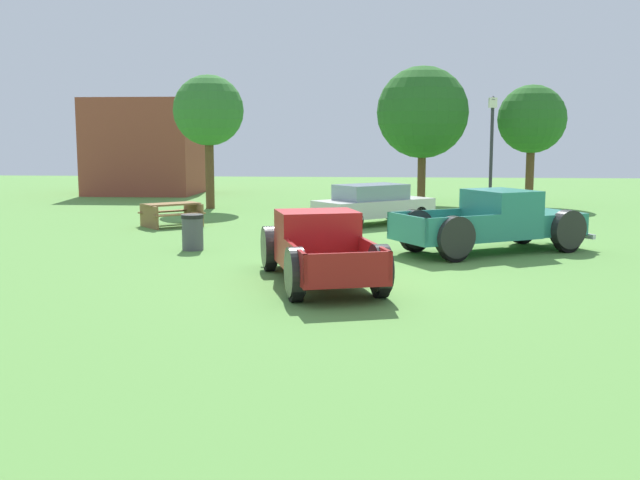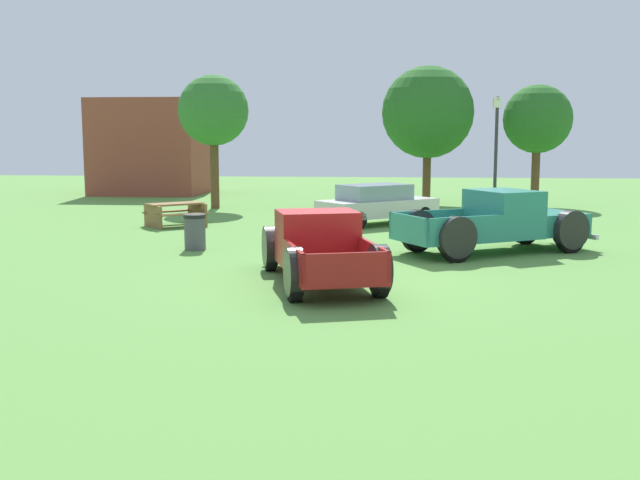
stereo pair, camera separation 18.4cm
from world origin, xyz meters
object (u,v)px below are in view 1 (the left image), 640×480
Objects in this scene: pickup_truck_behind_left at (502,222)px; lamp_post_near at (491,155)px; picnic_table at (172,212)px; oak_tree_east at (532,120)px; trash_can at (193,232)px; oak_tree_west at (423,113)px; sedan_distant_a at (373,203)px; pickup_truck_foreground at (316,247)px; oak_tree_center at (209,111)px.

lamp_post_near is at bearing 84.47° from pickup_truck_behind_left.
pickup_truck_behind_left is 2.36× the size of picnic_table.
oak_tree_east reaches higher than lamp_post_near.
trash_can is 16.15m from oak_tree_west.
pickup_truck_behind_left is at bearing -58.90° from sedan_distant_a.
oak_tree_east is at bearing 0.05° from oak_tree_west.
sedan_distant_a is (-3.46, 5.74, -0.05)m from pickup_truck_behind_left.
pickup_truck_behind_left is 14.23m from oak_tree_west.
pickup_truck_foreground is at bearing -57.83° from picnic_table.
pickup_truck_behind_left reaches higher than picnic_table.
sedan_distant_a is 0.77× the size of oak_tree_center.
oak_tree_east is at bearing 50.07° from sedan_distant_a.
pickup_truck_foreground is 5.37× the size of trash_can.
pickup_truck_behind_left reaches higher than sedan_distant_a.
pickup_truck_behind_left reaches higher than pickup_truck_foreground.
trash_can is (-3.65, 3.91, -0.22)m from pickup_truck_foreground.
lamp_post_near is 12.53m from trash_can.
lamp_post_near is (0.78, 8.10, 1.56)m from pickup_truck_behind_left.
picnic_table is at bearing 155.48° from pickup_truck_behind_left.
trash_can is 0.17× the size of oak_tree_center.
pickup_truck_behind_left is 1.00× the size of oak_tree_center.
pickup_truck_behind_left is 8.17m from trash_can.
oak_tree_center reaches higher than picnic_table.
oak_tree_east is at bearing 76.67° from pickup_truck_behind_left.
picnic_table is (-5.68, 9.04, -0.21)m from pickup_truck_foreground.
oak_tree_west reaches higher than sedan_distant_a.
oak_tree_west is (-2.23, 5.67, 1.70)m from lamp_post_near.
sedan_distant_a is at bearing 84.16° from pickup_truck_foreground.
lamp_post_near reaches higher than pickup_truck_behind_left.
sedan_distant_a is (1.04, 10.13, 0.02)m from pickup_truck_foreground.
pickup_truck_foreground is at bearing -69.14° from oak_tree_center.
picnic_table is 0.45× the size of oak_tree_east.
oak_tree_center is at bearing -168.04° from oak_tree_east.
oak_tree_center is at bearing 143.07° from sedan_distant_a.
pickup_truck_behind_left is 6.71m from sedan_distant_a.
picnic_table is 13.12m from oak_tree_west.
oak_tree_east is 13.90m from oak_tree_center.
lamp_post_near is at bearing 17.49° from picnic_table.
oak_tree_west reaches higher than oak_tree_center.
pickup_truck_foreground is 16.70m from oak_tree_center.
oak_tree_east reaches higher than trash_can.
pickup_truck_foreground is 6.29m from pickup_truck_behind_left.
oak_tree_center reaches higher than sedan_distant_a.
trash_can is 0.18× the size of oak_tree_east.
pickup_truck_foreground is 1.20× the size of sedan_distant_a.
oak_tree_west is (6.71, 14.25, 3.54)m from trash_can.
lamp_post_near reaches higher than trash_can.
pickup_truck_foreground is 13.66m from lamp_post_near.
sedan_distant_a is at bearing -104.10° from oak_tree_west.
oak_tree_east is (11.42, 14.26, 3.22)m from trash_can.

